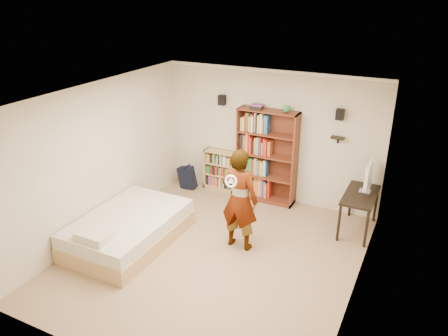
# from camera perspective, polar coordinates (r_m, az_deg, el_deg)

# --- Properties ---
(ground) EXTENTS (4.50, 5.00, 0.01)m
(ground) POSITION_cam_1_polar(r_m,az_deg,el_deg) (7.42, -1.34, -11.43)
(ground) COLOR tan
(ground) RESTS_ON ground
(room_shell) EXTENTS (4.52, 5.02, 2.71)m
(room_shell) POSITION_cam_1_polar(r_m,az_deg,el_deg) (6.59, -1.47, 1.33)
(room_shell) COLOR beige
(room_shell) RESTS_ON ground
(crown_molding) EXTENTS (4.50, 5.00, 0.06)m
(crown_molding) POSITION_cam_1_polar(r_m,az_deg,el_deg) (6.31, -1.56, 9.02)
(crown_molding) COLOR white
(crown_molding) RESTS_ON room_shell
(speaker_left) EXTENTS (0.14, 0.12, 0.20)m
(speaker_left) POSITION_cam_1_polar(r_m,az_deg,el_deg) (9.01, -0.26, 8.87)
(speaker_left) COLOR black
(speaker_left) RESTS_ON room_shell
(speaker_right) EXTENTS (0.14, 0.12, 0.20)m
(speaker_right) POSITION_cam_1_polar(r_m,az_deg,el_deg) (8.25, 14.90, 6.78)
(speaker_right) COLOR black
(speaker_right) RESTS_ON room_shell
(wall_shelf) EXTENTS (0.25, 0.16, 0.02)m
(wall_shelf) POSITION_cam_1_polar(r_m,az_deg,el_deg) (8.39, 14.61, 3.84)
(wall_shelf) COLOR black
(wall_shelf) RESTS_ON room_shell
(tall_bookshelf) EXTENTS (1.22, 0.36, 1.93)m
(tall_bookshelf) POSITION_cam_1_polar(r_m,az_deg,el_deg) (8.86, 5.60, 1.48)
(tall_bookshelf) COLOR brown
(tall_bookshelf) RESTS_ON ground
(low_bookshelf) EXTENTS (0.71, 0.27, 0.89)m
(low_bookshelf) POSITION_cam_1_polar(r_m,az_deg,el_deg) (9.49, -0.48, -0.31)
(low_bookshelf) COLOR tan
(low_bookshelf) RESTS_ON ground
(computer_desk) EXTENTS (0.54, 1.09, 0.74)m
(computer_desk) POSITION_cam_1_polar(r_m,az_deg,el_deg) (8.30, 17.12, -5.56)
(computer_desk) COLOR black
(computer_desk) RESTS_ON ground
(imac) EXTENTS (0.19, 0.57, 0.56)m
(imac) POSITION_cam_1_polar(r_m,az_deg,el_deg) (8.14, 18.16, -1.18)
(imac) COLOR white
(imac) RESTS_ON computer_desk
(daybed) EXTENTS (1.40, 2.16, 0.64)m
(daybed) POSITION_cam_1_polar(r_m,az_deg,el_deg) (7.80, -12.37, -7.41)
(daybed) COLOR silver
(daybed) RESTS_ON ground
(person) EXTENTS (0.67, 0.45, 1.78)m
(person) POSITION_cam_1_polar(r_m,az_deg,el_deg) (7.24, 2.04, -4.15)
(person) COLOR black
(person) RESTS_ON ground
(wii_wheel) EXTENTS (0.21, 0.08, 0.21)m
(wii_wheel) POSITION_cam_1_polar(r_m,az_deg,el_deg) (6.77, 0.92, -1.74)
(wii_wheel) COLOR white
(wii_wheel) RESTS_ON person
(navy_bag) EXTENTS (0.39, 0.26, 0.51)m
(navy_bag) POSITION_cam_1_polar(r_m,az_deg,el_deg) (9.66, -4.84, -1.19)
(navy_bag) COLOR black
(navy_bag) RESTS_ON ground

